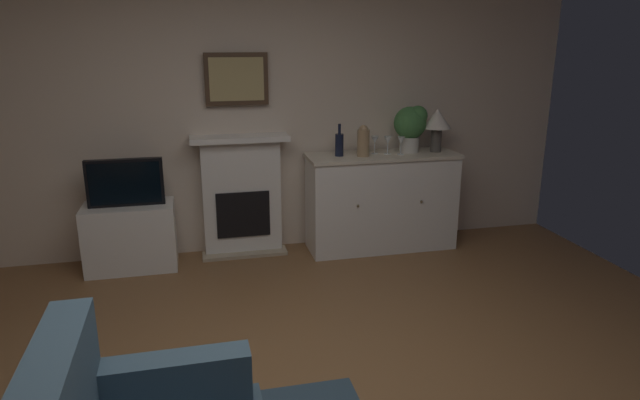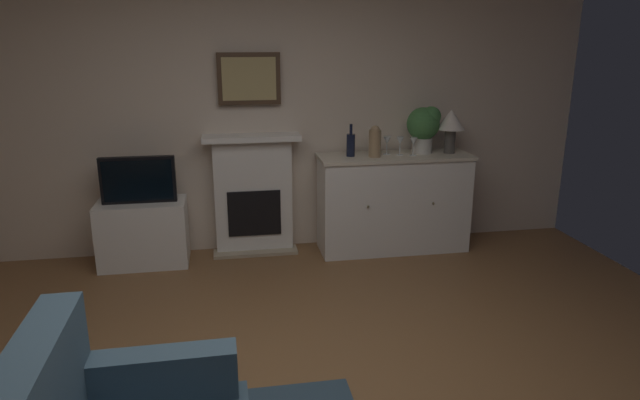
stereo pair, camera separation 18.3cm
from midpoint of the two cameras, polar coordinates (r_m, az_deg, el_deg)
The scene contains 13 objects.
wall_rear at distance 5.10m, azimuth -8.54°, elevation 9.17°, with size 6.15×0.06×2.62m, color beige.
fireplace_unit at distance 5.12m, azimuth -9.07°, elevation 0.48°, with size 0.87×0.30×1.10m.
framed_picture at distance 4.99m, azimuth -9.64°, elevation 12.15°, with size 0.55×0.04×0.45m.
sideboard_cabinet at distance 5.22m, azimuth 5.32°, elevation -0.15°, with size 1.40×0.49×0.91m.
table_lamp at distance 5.25m, azimuth 10.97°, elevation 7.89°, with size 0.26×0.26×0.40m.
wine_bottle at distance 4.99m, azimuth 0.94°, elevation 5.75°, with size 0.08×0.08×0.29m.
wine_glass_left at distance 5.10m, azimuth 4.63°, elevation 6.10°, with size 0.07×0.07×0.16m.
wine_glass_center at distance 5.09m, azimuth 5.96°, elevation 6.05°, with size 0.07×0.07×0.16m.
wine_glass_right at distance 5.09m, azimuth 7.31°, elevation 5.99°, with size 0.07×0.07×0.16m.
vase_decorative at distance 4.98m, azimuth 3.42°, elevation 6.08°, with size 0.11×0.11×0.28m.
tv_cabinet at distance 5.07m, azimuth -19.85°, elevation -3.57°, with size 0.75×0.42×0.57m.
tv_set at distance 4.92m, azimuth -20.41°, elevation 1.68°, with size 0.62×0.07×0.40m.
potted_plant_small at distance 5.21m, azimuth 8.35°, elevation 7.69°, with size 0.30×0.30×0.43m.
Camera 1 is at (-0.51, -2.40, 1.91)m, focal length 31.14 mm.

